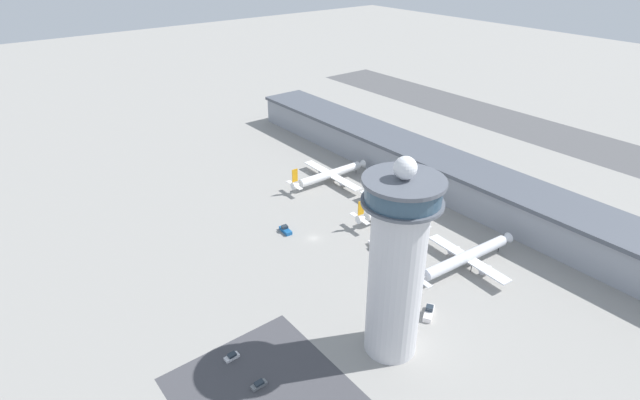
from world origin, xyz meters
TOP-DOWN VIEW (x-y plane):
  - ground_plane at (0.00, 0.00)m, footprint 1000.00×1000.00m
  - terminal_building at (0.00, 70.00)m, footprint 246.76×25.00m
  - runway_strip at (0.00, 174.76)m, footprint 370.14×44.00m
  - control_tower at (57.59, -17.21)m, footprint 19.88×19.88m
  - airplane_gate_alpha at (-34.12, 35.56)m, footprint 38.26×41.47m
  - airplane_gate_bravo at (6.59, 34.64)m, footprint 38.68×34.71m
  - airplane_gate_charlie at (46.94, 29.57)m, footprint 33.63×46.07m
  - service_truck_catering at (55.61, 1.32)m, footprint 5.80×7.39m
  - service_truck_fuel at (-10.38, -5.86)m, footprint 6.56×3.10m
  - service_truck_baggage at (19.01, 13.83)m, footprint 7.42×4.68m
  - car_grey_coupe at (47.08, -53.41)m, footprint 1.77×4.29m
  - car_green_van at (34.45, -54.20)m, footprint 2.01×4.17m

SIDE VIEW (x-z plane):
  - ground_plane at x=0.00m, z-range 0.00..0.00m
  - runway_strip at x=0.00m, z-range 0.00..0.01m
  - car_grey_coupe at x=47.08m, z-range -0.16..1.28m
  - car_green_van at x=34.45m, z-range -0.17..1.38m
  - service_truck_fuel at x=-10.38m, z-range -0.40..2.18m
  - service_truck_baggage at x=19.01m, z-range -0.40..2.21m
  - service_truck_catering at x=55.61m, z-range -0.44..2.46m
  - airplane_gate_alpha at x=-34.12m, z-range -2.10..9.67m
  - airplane_gate_bravo at x=6.59m, z-range -1.91..10.43m
  - airplane_gate_charlie at x=46.94m, z-range -2.01..10.56m
  - terminal_building at x=0.00m, z-range 0.10..15.73m
  - control_tower at x=57.59m, z-range -0.50..57.00m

